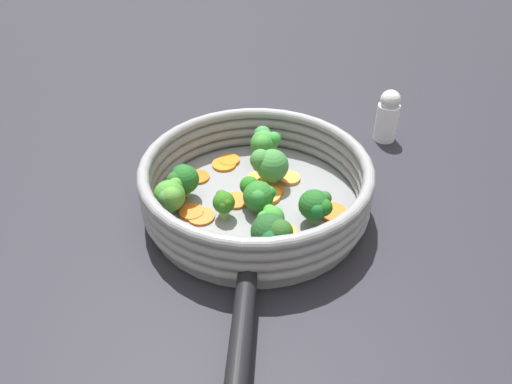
% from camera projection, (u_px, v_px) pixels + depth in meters
% --- Properties ---
extents(ground_plane, '(4.00, 4.00, 0.00)m').
position_uv_depth(ground_plane, '(256.00, 209.00, 0.69)').
color(ground_plane, '#222128').
extents(skillet, '(0.29, 0.29, 0.02)m').
position_uv_depth(skillet, '(256.00, 205.00, 0.69)').
color(skillet, gray).
rests_on(skillet, ground_plane).
extents(skillet_rim_wall, '(0.31, 0.31, 0.06)m').
position_uv_depth(skillet_rim_wall, '(256.00, 182.00, 0.66)').
color(skillet_rim_wall, gray).
rests_on(skillet_rim_wall, skillet).
extents(skillet_handle, '(0.17, 0.18, 0.02)m').
position_uv_depth(skillet_handle, '(239.00, 360.00, 0.47)').
color(skillet_handle, black).
rests_on(skillet_handle, skillet).
extents(skillet_rivet_left, '(0.01, 0.01, 0.01)m').
position_uv_depth(skillet_rivet_left, '(222.00, 270.00, 0.58)').
color(skillet_rivet_left, gray).
rests_on(skillet_rivet_left, skillet).
extents(skillet_rivet_right, '(0.01, 0.01, 0.01)m').
position_uv_depth(skillet_rivet_right, '(275.00, 273.00, 0.57)').
color(skillet_rivet_right, gray).
rests_on(skillet_rivet_right, skillet).
extents(carrot_slice_0, '(0.05, 0.05, 0.00)m').
position_uv_depth(carrot_slice_0, '(176.00, 197.00, 0.69)').
color(carrot_slice_0, orange).
rests_on(carrot_slice_0, skillet).
extents(carrot_slice_1, '(0.05, 0.05, 0.00)m').
position_uv_depth(carrot_slice_1, '(332.00, 212.00, 0.66)').
color(carrot_slice_1, orange).
rests_on(carrot_slice_1, skillet).
extents(carrot_slice_2, '(0.05, 0.05, 0.00)m').
position_uv_depth(carrot_slice_2, '(236.00, 200.00, 0.68)').
color(carrot_slice_2, orange).
rests_on(carrot_slice_2, skillet).
extents(carrot_slice_3, '(0.05, 0.05, 0.00)m').
position_uv_depth(carrot_slice_3, '(224.00, 164.00, 0.75)').
color(carrot_slice_3, orange).
rests_on(carrot_slice_3, skillet).
extents(carrot_slice_4, '(0.05, 0.05, 0.00)m').
position_uv_depth(carrot_slice_4, '(282.00, 232.00, 0.63)').
color(carrot_slice_4, orange).
rests_on(carrot_slice_4, skillet).
extents(carrot_slice_5, '(0.04, 0.04, 0.00)m').
position_uv_depth(carrot_slice_5, '(201.00, 216.00, 0.66)').
color(carrot_slice_5, orange).
rests_on(carrot_slice_5, skillet).
extents(carrot_slice_6, '(0.04, 0.04, 0.00)m').
position_uv_depth(carrot_slice_6, '(191.00, 212.00, 0.66)').
color(carrot_slice_6, orange).
rests_on(carrot_slice_6, skillet).
extents(carrot_slice_7, '(0.04, 0.04, 0.00)m').
position_uv_depth(carrot_slice_7, '(198.00, 177.00, 0.73)').
color(carrot_slice_7, '#DB5D14').
rests_on(carrot_slice_7, skillet).
extents(carrot_slice_8, '(0.05, 0.05, 0.00)m').
position_uv_depth(carrot_slice_8, '(252.00, 256.00, 0.60)').
color(carrot_slice_8, orange).
rests_on(carrot_slice_8, skillet).
extents(carrot_slice_9, '(0.04, 0.04, 0.01)m').
position_uv_depth(carrot_slice_9, '(289.00, 178.00, 0.72)').
color(carrot_slice_9, '#F99338').
rests_on(carrot_slice_9, skillet).
extents(carrot_slice_10, '(0.04, 0.04, 0.00)m').
position_uv_depth(carrot_slice_10, '(272.00, 189.00, 0.70)').
color(carrot_slice_10, orange).
rests_on(carrot_slice_10, skillet).
extents(carrot_slice_11, '(0.04, 0.04, 0.00)m').
position_uv_depth(carrot_slice_11, '(260.00, 180.00, 0.72)').
color(carrot_slice_11, orange).
rests_on(carrot_slice_11, skillet).
extents(carrot_slice_12, '(0.04, 0.04, 0.00)m').
position_uv_depth(carrot_slice_12, '(229.00, 160.00, 0.76)').
color(carrot_slice_12, orange).
rests_on(carrot_slice_12, skillet).
extents(carrot_slice_13, '(0.06, 0.06, 0.01)m').
position_uv_depth(carrot_slice_13, '(263.00, 193.00, 0.69)').
color(carrot_slice_13, orange).
rests_on(carrot_slice_13, skillet).
extents(broccoli_floret_0, '(0.05, 0.05, 0.05)m').
position_uv_depth(broccoli_floret_0, '(170.00, 196.00, 0.65)').
color(broccoli_floret_0, '#729955').
rests_on(broccoli_floret_0, skillet).
extents(broccoli_floret_1, '(0.04, 0.05, 0.05)m').
position_uv_depth(broccoli_floret_1, '(258.00, 195.00, 0.65)').
color(broccoli_floret_1, '#6D9051').
rests_on(broccoli_floret_1, skillet).
extents(broccoli_floret_2, '(0.05, 0.04, 0.05)m').
position_uv_depth(broccoli_floret_2, '(183.00, 178.00, 0.67)').
color(broccoli_floret_2, '#86A66E').
rests_on(broccoli_floret_2, skillet).
extents(broccoli_floret_3, '(0.03, 0.03, 0.04)m').
position_uv_depth(broccoli_floret_3, '(223.00, 202.00, 0.64)').
color(broccoli_floret_3, '#8BAC5C').
rests_on(broccoli_floret_3, skillet).
extents(broccoli_floret_4, '(0.05, 0.05, 0.05)m').
position_uv_depth(broccoli_floret_4, '(272.00, 233.00, 0.59)').
color(broccoli_floret_4, '#689044').
rests_on(broccoli_floret_4, skillet).
extents(broccoli_floret_5, '(0.05, 0.05, 0.05)m').
position_uv_depth(broccoli_floret_5, '(264.00, 142.00, 0.74)').
color(broccoli_floret_5, '#6D994D').
rests_on(broccoli_floret_5, skillet).
extents(broccoli_floret_6, '(0.03, 0.03, 0.04)m').
position_uv_depth(broccoli_floret_6, '(271.00, 218.00, 0.62)').
color(broccoli_floret_6, '#87A467').
rests_on(broccoli_floret_6, skillet).
extents(broccoli_floret_7, '(0.04, 0.05, 0.05)m').
position_uv_depth(broccoli_floret_7, '(316.00, 205.00, 0.63)').
color(broccoli_floret_7, '#659451').
rests_on(broccoli_floret_7, skillet).
extents(broccoli_floret_8, '(0.05, 0.05, 0.06)m').
position_uv_depth(broccoli_floret_8, '(269.00, 164.00, 0.70)').
color(broccoli_floret_8, '#7F9F60').
rests_on(broccoli_floret_8, skillet).
extents(mushroom_piece_0, '(0.04, 0.04, 0.01)m').
position_uv_depth(mushroom_piece_0, '(314.00, 202.00, 0.67)').
color(mushroom_piece_0, brown).
rests_on(mushroom_piece_0, skillet).
extents(salt_shaker, '(0.04, 0.04, 0.09)m').
position_uv_depth(salt_shaker, '(388.00, 116.00, 0.82)').
color(salt_shaker, white).
rests_on(salt_shaker, ground_plane).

